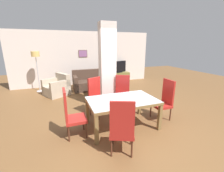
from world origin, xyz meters
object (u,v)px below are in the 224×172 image
object	(u,v)px
dining_chair_head_right	(164,99)
dining_chair_far_left	(97,96)
tv_stand	(119,77)
tv_screen	(119,67)
armchair	(57,88)
dining_chair_far_right	(122,93)
dining_chair_head_left	(71,113)
dining_table	(122,104)
coffee_table	(96,90)
dining_chair_near_left	(122,127)
bottle	(96,83)
floor_lamp	(36,58)
sofa	(94,82)

from	to	relation	value
dining_chair_head_right	dining_chair_far_left	xyz separation A→B (m)	(-1.71, 0.89, 0.00)
tv_stand	tv_screen	xyz separation A→B (m)	(-0.00, 0.00, 0.58)
armchair	tv_screen	size ratio (longest dim) A/B	1.25
dining_chair_far_right	dining_chair_head_left	distance (m)	1.90
dining_table	dining_chair_head_left	xyz separation A→B (m)	(-1.24, 0.00, -0.03)
coffee_table	tv_stand	size ratio (longest dim) A/B	0.52
dining_chair_near_left	dining_chair_far_right	distance (m)	2.04
dining_table	dining_chair_head_right	world-z (taller)	dining_chair_head_right
dining_chair_far_right	armchair	size ratio (longest dim) A/B	0.97
dining_chair_head_right	dining_chair_far_right	xyz separation A→B (m)	(-0.87, 0.93, 0.00)
dining_chair_head_right	dining_chair_near_left	bearing A→B (deg)	118.59
dining_chair_far_right	tv_screen	xyz separation A→B (m)	(1.36, 3.53, 0.28)
dining_chair_head_left	coffee_table	xyz separation A→B (m)	(1.24, 2.62, -0.34)
bottle	floor_lamp	world-z (taller)	floor_lamp
dining_table	dining_chair_head_left	size ratio (longest dim) A/B	1.50
dining_chair_near_left	bottle	world-z (taller)	dining_chair_near_left
dining_table	armchair	bearing A→B (deg)	114.93
dining_chair_head_left	tv_stand	world-z (taller)	dining_chair_head_left
dining_chair_near_left	armchair	distance (m)	4.33
dining_chair_head_left	floor_lamp	xyz separation A→B (m)	(-1.02, 4.05, 0.92)
armchair	bottle	bearing A→B (deg)	-145.99
dining_chair_head_left	bottle	size ratio (longest dim) A/B	3.96
dining_chair_far_right	tv_screen	bearing A→B (deg)	-86.67
bottle	dining_chair_far_left	bearing A→B (deg)	-103.10
dining_table	tv_stand	size ratio (longest dim) A/B	1.40
dining_table	dining_chair_head_left	world-z (taller)	dining_chair_head_left
tv_screen	floor_lamp	distance (m)	4.11
dining_chair_far_left	sofa	size ratio (longest dim) A/B	0.59
dining_chair_far_left	floor_lamp	world-z (taller)	floor_lamp
dining_chair_far_left	dining_chair_near_left	bearing A→B (deg)	64.69
dining_table	coffee_table	size ratio (longest dim) A/B	2.68
dining_table	dining_chair_head_right	distance (m)	1.29
sofa	tv_stand	xyz separation A→B (m)	(1.63, 0.80, -0.03)
tv_stand	floor_lamp	distance (m)	4.24
dining_chair_head_right	dining_chair_far_right	size ratio (longest dim) A/B	1.00
dining_chair_head_left	sofa	size ratio (longest dim) A/B	0.59
dining_chair_far_right	coffee_table	distance (m)	1.77
coffee_table	dining_chair_far_right	bearing A→B (deg)	-75.99
dining_chair_near_left	dining_chair_far_left	bearing A→B (deg)	114.35
dining_chair_near_left	tv_screen	xyz separation A→B (m)	(2.20, 5.38, 0.28)
dining_table	sofa	size ratio (longest dim) A/B	0.88
dining_chair_head_left	tv_stand	xyz separation A→B (m)	(3.02, 4.45, -0.30)
armchair	coffee_table	size ratio (longest dim) A/B	1.85
dining_chair_near_left	tv_screen	distance (m)	5.82
dining_chair_far_left	floor_lamp	size ratio (longest dim) A/B	0.64
bottle	tv_stand	distance (m)	2.72
dining_chair_head_right	tv_screen	world-z (taller)	tv_screen
armchair	tv_stand	bearing A→B (deg)	-97.61
sofa	dining_chair_far_right	bearing A→B (deg)	95.72
sofa	armchair	size ratio (longest dim) A/B	1.64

